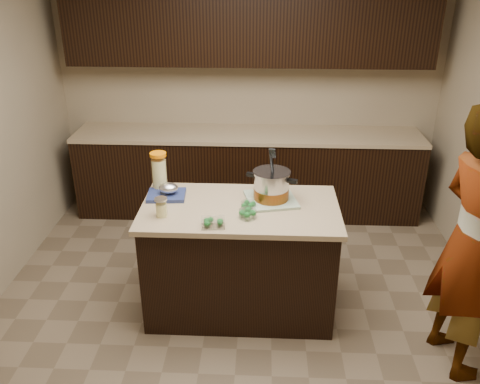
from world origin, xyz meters
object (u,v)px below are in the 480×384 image
object	(u,v)px
island	(240,258)
lemonade_pitcher	(159,173)
stock_pot	(271,187)
person	(474,244)

from	to	relation	value
island	lemonade_pitcher	bearing A→B (deg)	157.62
stock_pot	person	world-z (taller)	person
stock_pot	person	xyz separation A→B (m)	(1.27, -0.62, -0.08)
person	lemonade_pitcher	bearing A→B (deg)	57.65
island	lemonade_pitcher	xyz separation A→B (m)	(-0.64, 0.26, 0.59)
stock_pot	lemonade_pitcher	xyz separation A→B (m)	(-0.87, 0.15, 0.03)
lemonade_pitcher	person	bearing A→B (deg)	-19.71
stock_pot	person	size ratio (longest dim) A/B	0.21
stock_pot	person	bearing A→B (deg)	-6.83
island	lemonade_pitcher	distance (m)	0.91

